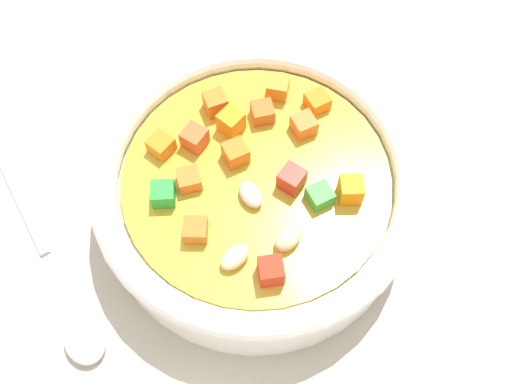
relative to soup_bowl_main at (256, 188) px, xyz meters
The scene contains 3 objects.
ground_plane 3.80cm from the soup_bowl_main, 46.64° to the left, with size 140.00×140.00×2.00cm, color #BAB2A0.
soup_bowl_main is the anchor object (origin of this frame).
spoon 14.21cm from the soup_bowl_main, 62.42° to the right, with size 16.29×15.51×1.08cm.
Camera 1 is at (17.15, 3.83, 36.22)cm, focal length 41.75 mm.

